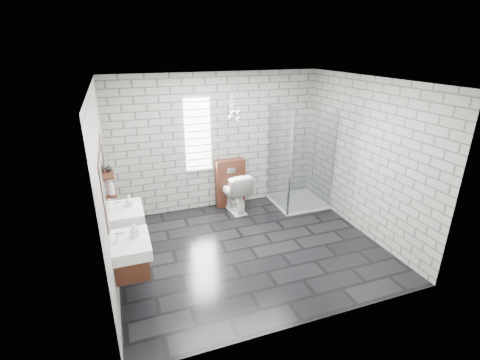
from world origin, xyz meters
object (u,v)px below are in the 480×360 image
vanity_left (128,247)px  shower_enclosure (297,183)px  vanity_right (124,214)px  cistern_panel (230,183)px  toilet (234,191)px

vanity_left → shower_enclosure: 3.83m
vanity_right → shower_enclosure: 3.50m
shower_enclosure → vanity_left: bearing=-153.1°
cistern_panel → shower_enclosure: shower_enclosure is taller
vanity_right → shower_enclosure: size_ratio=0.77×
vanity_right → cistern_panel: vanity_right is taller
vanity_left → toilet: (2.12, 1.98, -0.35)m
cistern_panel → toilet: cistern_panel is taller
cistern_panel → shower_enclosure: 1.38m
cistern_panel → vanity_right: bearing=-149.0°
shower_enclosure → toilet: shower_enclosure is taller
toilet → vanity_left: bearing=37.0°
vanity_right → cistern_panel: (2.12, 1.27, -0.26)m
shower_enclosure → toilet: bearing=168.8°
toilet → cistern_panel: bearing=-96.0°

